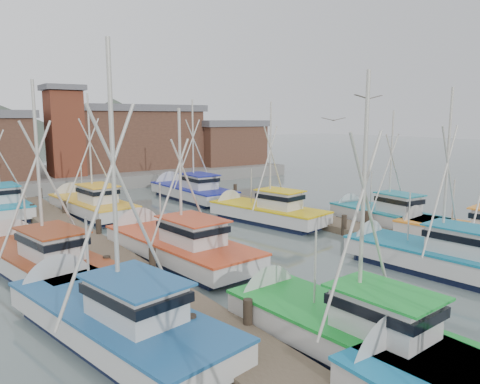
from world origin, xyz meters
TOP-DOWN VIEW (x-y plane):
  - ground at (0.00, 0.00)m, footprint 260.00×260.00m
  - dock_left at (-7.00, 4.04)m, footprint 2.30×46.00m
  - dock_right at (7.00, 4.04)m, footprint 2.30×46.00m
  - quay at (0.00, 37.00)m, footprint 44.00×16.00m
  - shed_center at (6.00, 37.00)m, footprint 14.84×9.54m
  - shed_right at (17.00, 34.00)m, footprint 8.48×6.36m
  - lookout_tower at (-2.00, 33.00)m, footprint 3.60×3.60m
  - boat_4 at (-4.37, -4.26)m, footprint 3.49×8.88m
  - boat_5 at (4.31, -1.41)m, footprint 3.54×8.81m
  - boat_6 at (-9.58, 0.53)m, footprint 4.62×9.87m
  - boat_7 at (9.42, -0.57)m, footprint 4.12×9.16m
  - boat_8 at (-4.15, 6.69)m, footprint 3.97×10.09m
  - boat_9 at (4.27, 10.52)m, footprint 4.29×9.02m
  - boat_10 at (-10.03, 8.05)m, footprint 4.51×9.81m
  - boat_11 at (9.62, 5.29)m, footprint 3.17×8.15m
  - boat_12 at (-4.21, 19.50)m, footprint 3.79×9.61m
  - boat_13 at (4.64, 20.95)m, footprint 3.73×9.92m
  - gull_near at (1.50, -0.12)m, footprint 1.55×0.64m
  - gull_far at (4.46, 4.61)m, footprint 1.54×0.66m

SIDE VIEW (x-z plane):
  - ground at x=0.00m, z-range 0.00..0.00m
  - dock_left at x=-7.00m, z-range -0.54..0.96m
  - dock_right at x=7.00m, z-range -0.54..0.96m
  - quay at x=0.00m, z-range 0.00..1.20m
  - boat_8 at x=-4.15m, z-range -3.36..4.72m
  - boat_11 at x=9.62m, z-range -3.22..4.58m
  - boat_9 at x=4.27m, z-range -3.54..4.90m
  - boat_4 at x=-4.37m, z-range -3.67..5.03m
  - boat_5 at x=4.31m, z-range -3.67..5.03m
  - boat_13 at x=4.64m, z-range -3.87..5.23m
  - boat_12 at x=-4.21m, z-range -3.91..5.27m
  - boat_10 at x=-10.03m, z-range -3.87..5.24m
  - boat_7 at x=9.42m, z-range -4.16..5.53m
  - boat_6 at x=-9.58m, z-range -4.21..5.58m
  - shed_right at x=17.00m, z-range 1.24..6.44m
  - shed_center at x=6.00m, z-range 1.24..8.14m
  - lookout_tower at x=-2.00m, z-range 1.30..9.80m
  - gull_far at x=4.46m, z-range 6.52..6.76m
  - gull_near at x=1.50m, z-range 7.45..7.69m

